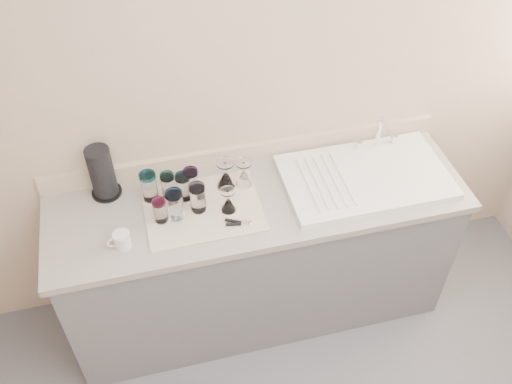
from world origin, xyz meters
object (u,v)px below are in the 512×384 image
object	(u,v)px
tumbler_lavender	(198,198)
tumbler_extra	(183,187)
tumbler_teal	(149,186)
white_mug	(122,240)
goblet_back_left	(226,178)
goblet_front_left	(228,203)
sink_unit	(365,176)
tumbler_cyan	(168,185)
tumbler_purple	(191,182)
can_opener	(239,223)
tumbler_magenta	(160,211)
tumbler_blue	(175,204)
goblet_back_right	(244,177)
paper_towel_roll	(102,173)

from	to	relation	value
tumbler_lavender	tumbler_extra	size ratio (longest dim) A/B	1.04
tumbler_teal	white_mug	size ratio (longest dim) A/B	1.39
goblet_back_left	goblet_front_left	bearing A→B (deg)	-97.85
sink_unit	goblet_front_left	world-z (taller)	sink_unit
tumbler_cyan	tumbler_purple	xyz separation A→B (m)	(0.11, -0.01, 0.00)
tumbler_teal	can_opener	distance (m)	0.47
tumbler_magenta	tumbler_blue	xyz separation A→B (m)	(0.07, 0.01, 0.02)
goblet_back_left	tumbler_purple	bearing A→B (deg)	-178.93
tumbler_lavender	white_mug	distance (m)	0.40
tumbler_purple	goblet_back_left	size ratio (longest dim) A/B	0.91
tumbler_teal	goblet_back_left	world-z (taller)	goblet_back_left
tumbler_teal	tumbler_lavender	bearing A→B (deg)	-31.30
tumbler_blue	goblet_back_left	world-z (taller)	goblet_back_left
tumbler_purple	tumbler_magenta	xyz separation A→B (m)	(-0.17, -0.14, -0.01)
tumbler_purple	tumbler_magenta	bearing A→B (deg)	-139.77
goblet_back_right	tumbler_purple	bearing A→B (deg)	179.61
tumbler_lavender	goblet_back_right	xyz separation A→B (m)	(0.25, 0.11, -0.03)
goblet_front_left	white_mug	distance (m)	0.52
tumbler_extra	paper_towel_roll	distance (m)	0.39
tumbler_magenta	tumbler_teal	bearing A→B (deg)	100.89
goblet_back_right	goblet_back_left	bearing A→B (deg)	176.84
sink_unit	goblet_front_left	xyz separation A→B (m)	(-0.71, -0.05, 0.03)
tumbler_cyan	goblet_back_right	size ratio (longest dim) A/B	0.95
tumbler_teal	can_opener	bearing A→B (deg)	-35.79
tumbler_cyan	can_opener	distance (m)	0.39
tumbler_magenta	tumbler_lavender	xyz separation A→B (m)	(0.18, 0.03, 0.01)
tumbler_cyan	tumbler_lavender	size ratio (longest dim) A/B	0.91
tumbler_purple	tumbler_lavender	xyz separation A→B (m)	(0.01, -0.12, 0.00)
tumbler_teal	white_mug	world-z (taller)	tumbler_teal
goblet_back_left	tumbler_blue	bearing A→B (deg)	-152.26
tumbler_cyan	white_mug	xyz separation A→B (m)	(-0.25, -0.26, -0.04)
tumbler_cyan	goblet_front_left	size ratio (longest dim) A/B	1.09
goblet_back_right	tumbler_extra	bearing A→B (deg)	-175.85
tumbler_extra	goblet_front_left	xyz separation A→B (m)	(0.19, -0.13, -0.03)
tumbler_cyan	tumbler_magenta	bearing A→B (deg)	-111.52
sink_unit	white_mug	world-z (taller)	sink_unit
tumbler_purple	white_mug	xyz separation A→B (m)	(-0.36, -0.25, -0.04)
tumbler_lavender	tumbler_cyan	bearing A→B (deg)	135.28
tumbler_cyan	tumbler_lavender	world-z (taller)	tumbler_lavender
goblet_front_left	tumbler_cyan	bearing A→B (deg)	148.26
tumbler_purple	tumbler_extra	world-z (taller)	same
tumbler_lavender	goblet_back_left	xyz separation A→B (m)	(0.16, 0.12, -0.02)
tumbler_cyan	tumbler_purple	distance (m)	0.11
tumbler_purple	tumbler_extra	distance (m)	0.05
tumbler_cyan	tumbler_lavender	distance (m)	0.17
tumbler_teal	goblet_back_left	distance (m)	0.37
tumbler_teal	tumbler_cyan	world-z (taller)	tumbler_teal
sink_unit	goblet_back_left	size ratio (longest dim) A/B	5.15
tumbler_extra	tumbler_blue	bearing A→B (deg)	-115.99
tumbler_cyan	tumbler_extra	xyz separation A→B (m)	(0.07, -0.03, 0.00)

